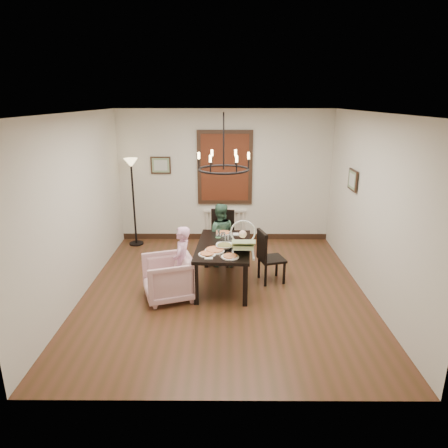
{
  "coord_description": "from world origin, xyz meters",
  "views": [
    {
      "loc": [
        0.02,
        -5.89,
        2.99
      ],
      "look_at": [
        -0.01,
        0.27,
        1.05
      ],
      "focal_mm": 32.0,
      "sensor_mm": 36.0,
      "label": 1
    }
  ],
  "objects_px": {
    "drinking_glass": "(223,237)",
    "floor_lamp": "(134,204)",
    "chair_far": "(220,238)",
    "armchair": "(168,278)",
    "baby_bouncer": "(243,243)",
    "chair_right": "(272,256)",
    "seated_man": "(220,240)",
    "dining_table": "(224,249)",
    "elderly_woman": "(182,268)"
  },
  "relations": [
    {
      "from": "floor_lamp",
      "to": "armchair",
      "type": "bearing_deg",
      "value": -66.79
    },
    {
      "from": "chair_far",
      "to": "seated_man",
      "type": "distance_m",
      "value": 0.11
    },
    {
      "from": "chair_right",
      "to": "chair_far",
      "type": "bearing_deg",
      "value": 32.88
    },
    {
      "from": "chair_right",
      "to": "armchair",
      "type": "distance_m",
      "value": 1.78
    },
    {
      "from": "chair_far",
      "to": "chair_right",
      "type": "height_order",
      "value": "chair_far"
    },
    {
      "from": "baby_bouncer",
      "to": "drinking_glass",
      "type": "height_order",
      "value": "baby_bouncer"
    },
    {
      "from": "chair_far",
      "to": "seated_man",
      "type": "bearing_deg",
      "value": -81.77
    },
    {
      "from": "seated_man",
      "to": "baby_bouncer",
      "type": "relative_size",
      "value": 1.77
    },
    {
      "from": "dining_table",
      "to": "chair_right",
      "type": "bearing_deg",
      "value": 13.2
    },
    {
      "from": "seated_man",
      "to": "floor_lamp",
      "type": "height_order",
      "value": "floor_lamp"
    },
    {
      "from": "chair_far",
      "to": "elderly_woman",
      "type": "relative_size",
      "value": 1.05
    },
    {
      "from": "seated_man",
      "to": "drinking_glass",
      "type": "distance_m",
      "value": 0.72
    },
    {
      "from": "dining_table",
      "to": "chair_far",
      "type": "distance_m",
      "value": 0.94
    },
    {
      "from": "elderly_woman",
      "to": "drinking_glass",
      "type": "bearing_deg",
      "value": 144.99
    },
    {
      "from": "dining_table",
      "to": "floor_lamp",
      "type": "bearing_deg",
      "value": 137.77
    },
    {
      "from": "drinking_glass",
      "to": "floor_lamp",
      "type": "bearing_deg",
      "value": 136.66
    },
    {
      "from": "elderly_woman",
      "to": "drinking_glass",
      "type": "height_order",
      "value": "elderly_woman"
    },
    {
      "from": "chair_right",
      "to": "drinking_glass",
      "type": "distance_m",
      "value": 0.89
    },
    {
      "from": "elderly_woman",
      "to": "chair_far",
      "type": "bearing_deg",
      "value": 169.09
    },
    {
      "from": "drinking_glass",
      "to": "floor_lamp",
      "type": "relative_size",
      "value": 0.09
    },
    {
      "from": "dining_table",
      "to": "baby_bouncer",
      "type": "height_order",
      "value": "baby_bouncer"
    },
    {
      "from": "armchair",
      "to": "baby_bouncer",
      "type": "distance_m",
      "value": 1.28
    },
    {
      "from": "chair_far",
      "to": "chair_right",
      "type": "distance_m",
      "value": 1.18
    },
    {
      "from": "chair_right",
      "to": "floor_lamp",
      "type": "relative_size",
      "value": 0.51
    },
    {
      "from": "seated_man",
      "to": "floor_lamp",
      "type": "distance_m",
      "value": 2.16
    },
    {
      "from": "armchair",
      "to": "baby_bouncer",
      "type": "xyz_separation_m",
      "value": [
        1.15,
        0.06,
        0.56
      ]
    },
    {
      "from": "armchair",
      "to": "elderly_woman",
      "type": "bearing_deg",
      "value": 84.9
    },
    {
      "from": "chair_far",
      "to": "seated_man",
      "type": "height_order",
      "value": "chair_far"
    },
    {
      "from": "armchair",
      "to": "baby_bouncer",
      "type": "bearing_deg",
      "value": 74.79
    },
    {
      "from": "chair_right",
      "to": "floor_lamp",
      "type": "height_order",
      "value": "floor_lamp"
    },
    {
      "from": "seated_man",
      "to": "baby_bouncer",
      "type": "xyz_separation_m",
      "value": [
        0.38,
        -1.23,
        0.4
      ]
    },
    {
      "from": "floor_lamp",
      "to": "elderly_woman",
      "type": "bearing_deg",
      "value": -62.13
    },
    {
      "from": "dining_table",
      "to": "elderly_woman",
      "type": "height_order",
      "value": "elderly_woman"
    },
    {
      "from": "dining_table",
      "to": "chair_far",
      "type": "xyz_separation_m",
      "value": [
        -0.07,
        0.93,
        -0.12
      ]
    },
    {
      "from": "chair_right",
      "to": "armchair",
      "type": "height_order",
      "value": "chair_right"
    },
    {
      "from": "chair_far",
      "to": "drinking_glass",
      "type": "height_order",
      "value": "chair_far"
    },
    {
      "from": "dining_table",
      "to": "chair_right",
      "type": "height_order",
      "value": "chair_right"
    },
    {
      "from": "chair_right",
      "to": "seated_man",
      "type": "xyz_separation_m",
      "value": [
        -0.89,
        0.68,
        0.04
      ]
    },
    {
      "from": "chair_far",
      "to": "armchair",
      "type": "bearing_deg",
      "value": -105.94
    },
    {
      "from": "chair_far",
      "to": "floor_lamp",
      "type": "relative_size",
      "value": 0.56
    },
    {
      "from": "floor_lamp",
      "to": "baby_bouncer",
      "type": "bearing_deg",
      "value": -47.02
    },
    {
      "from": "elderly_woman",
      "to": "drinking_glass",
      "type": "distance_m",
      "value": 0.91
    },
    {
      "from": "dining_table",
      "to": "chair_right",
      "type": "xyz_separation_m",
      "value": [
        0.81,
        0.14,
        -0.17
      ]
    },
    {
      "from": "dining_table",
      "to": "floor_lamp",
      "type": "xyz_separation_m",
      "value": [
        -1.89,
        1.93,
        0.27
      ]
    },
    {
      "from": "chair_far",
      "to": "baby_bouncer",
      "type": "distance_m",
      "value": 1.44
    },
    {
      "from": "dining_table",
      "to": "drinking_glass",
      "type": "distance_m",
      "value": 0.23
    },
    {
      "from": "chair_right",
      "to": "floor_lamp",
      "type": "xyz_separation_m",
      "value": [
        -2.7,
        1.79,
        0.44
      ]
    },
    {
      "from": "chair_far",
      "to": "baby_bouncer",
      "type": "xyz_separation_m",
      "value": [
        0.37,
        -1.34,
        0.39
      ]
    },
    {
      "from": "drinking_glass",
      "to": "seated_man",
      "type": "bearing_deg",
      "value": 95.8
    },
    {
      "from": "chair_right",
      "to": "elderly_woman",
      "type": "bearing_deg",
      "value": 95.95
    }
  ]
}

